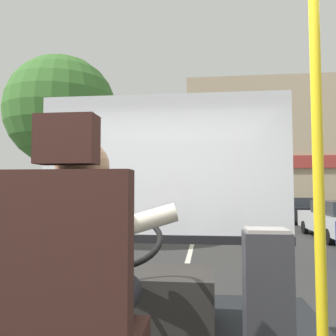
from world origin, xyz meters
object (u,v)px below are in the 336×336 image
at_px(handrail_pole, 319,196).
at_px(bus_driver, 85,261).
at_px(driver_seat, 75,313).
at_px(parked_car_black, 290,209).
at_px(steering_console, 137,296).
at_px(fare_box, 267,297).

bearing_deg(handrail_pole, bus_driver, -176.60).
relative_size(driver_seat, parked_car_black, 0.30).
bearing_deg(steering_console, fare_box, -28.10).
distance_m(bus_driver, handrail_pole, 1.00).
bearing_deg(driver_seat, bus_driver, 90.00).
height_order(steering_console, parked_car_black, steering_console).
relative_size(handrail_pole, parked_car_black, 0.46).
relative_size(driver_seat, bus_driver, 1.60).
bearing_deg(fare_box, steering_console, 151.90).
xyz_separation_m(bus_driver, parked_car_black, (4.68, 16.52, -0.71)).
distance_m(driver_seat, fare_box, 1.14).
bearing_deg(steering_console, driver_seat, -90.00).
bearing_deg(steering_console, parked_car_black, 73.12).
distance_m(bus_driver, parked_car_black, 17.19).
xyz_separation_m(steering_console, parked_car_black, (4.68, 15.42, -0.23)).
xyz_separation_m(steering_console, handrail_pole, (0.96, -1.04, 0.75)).
bearing_deg(driver_seat, handrail_pole, 9.89).
distance_m(handrail_pole, fare_box, 0.84).
relative_size(bus_driver, fare_box, 1.03).
relative_size(driver_seat, fare_box, 1.64).
bearing_deg(parked_car_black, driver_seat, -105.72).
height_order(bus_driver, steering_console, bus_driver).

